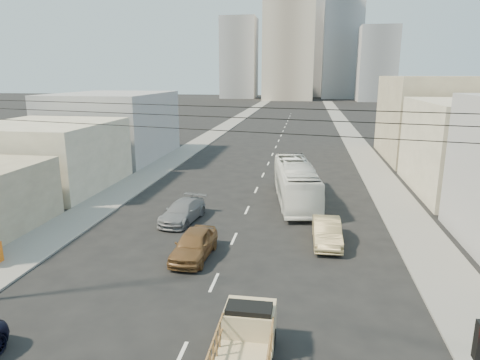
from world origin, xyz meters
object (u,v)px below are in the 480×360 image
(sedan_grey, at_px, (183,211))
(sedan_brown, at_px, (194,244))
(flatbed_pickup, at_px, (246,339))
(sedan_tan, at_px, (327,232))
(city_bus, at_px, (296,183))

(sedan_grey, bearing_deg, sedan_brown, -59.73)
(flatbed_pickup, relative_size, sedan_tan, 0.94)
(sedan_tan, distance_m, sedan_grey, 10.35)
(flatbed_pickup, bearing_deg, sedan_brown, 115.65)
(city_bus, height_order, sedan_brown, city_bus)
(flatbed_pickup, relative_size, city_bus, 0.38)
(sedan_brown, xyz_separation_m, sedan_tan, (7.57, 3.27, -0.03))
(sedan_tan, bearing_deg, sedan_grey, 163.58)
(sedan_tan, relative_size, sedan_grey, 0.94)
(sedan_brown, height_order, sedan_grey, sedan_brown)
(sedan_tan, xyz_separation_m, sedan_grey, (-10.00, 2.68, -0.05))
(city_bus, bearing_deg, sedan_grey, -149.91)
(sedan_tan, bearing_deg, city_bus, 102.61)
(flatbed_pickup, height_order, sedan_brown, flatbed_pickup)
(sedan_brown, relative_size, sedan_tan, 1.00)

